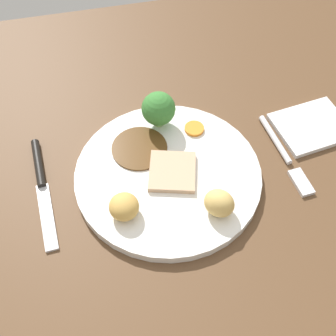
# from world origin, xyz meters

# --- Properties ---
(dining_table) EXTENTS (1.20, 0.84, 0.04)m
(dining_table) POSITION_xyz_m (0.00, 0.00, 0.02)
(dining_table) COLOR brown
(dining_table) RESTS_ON ground
(dinner_plate) EXTENTS (0.26, 0.26, 0.01)m
(dinner_plate) POSITION_xyz_m (-0.04, 0.02, 0.04)
(dinner_plate) COLOR white
(dinner_plate) RESTS_ON dining_table
(gravy_pool) EXTENTS (0.08, 0.08, 0.00)m
(gravy_pool) POSITION_xyz_m (-0.01, -0.03, 0.05)
(gravy_pool) COLOR #563819
(gravy_pool) RESTS_ON dinner_plate
(meat_slice_main) EXTENTS (0.08, 0.08, 0.01)m
(meat_slice_main) POSITION_xyz_m (-0.05, 0.02, 0.05)
(meat_slice_main) COLOR tan
(meat_slice_main) RESTS_ON dinner_plate
(roast_potato_left) EXTENTS (0.04, 0.04, 0.03)m
(roast_potato_left) POSITION_xyz_m (0.03, 0.07, 0.07)
(roast_potato_left) COLOR tan
(roast_potato_left) RESTS_ON dinner_plate
(roast_potato_right) EXTENTS (0.05, 0.05, 0.04)m
(roast_potato_right) POSITION_xyz_m (-0.09, 0.09, 0.07)
(roast_potato_right) COLOR #D8B260
(roast_potato_right) RESTS_ON dinner_plate
(carrot_coin_front) EXTENTS (0.03, 0.03, 0.00)m
(carrot_coin_front) POSITION_xyz_m (-0.10, -0.05, 0.05)
(carrot_coin_front) COLOR orange
(carrot_coin_front) RESTS_ON dinner_plate
(broccoli_floret) EXTENTS (0.05, 0.05, 0.06)m
(broccoli_floret) POSITION_xyz_m (-0.05, -0.08, 0.08)
(broccoli_floret) COLOR #8CB766
(broccoli_floret) RESTS_ON dinner_plate
(fork) EXTENTS (0.03, 0.15, 0.01)m
(fork) POSITION_xyz_m (-0.22, 0.02, 0.04)
(fork) COLOR silver
(fork) RESTS_ON dining_table
(knife) EXTENTS (0.03, 0.19, 0.01)m
(knife) POSITION_xyz_m (0.14, -0.01, 0.04)
(knife) COLOR black
(knife) RESTS_ON dining_table
(folded_napkin) EXTENTS (0.12, 0.10, 0.01)m
(folded_napkin) POSITION_xyz_m (-0.28, -0.03, 0.04)
(folded_napkin) COLOR white
(folded_napkin) RESTS_ON dining_table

